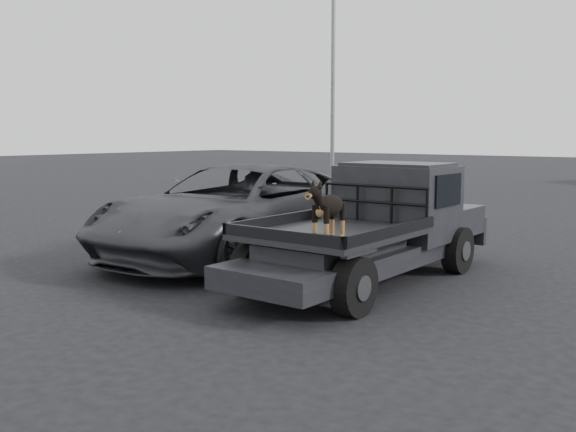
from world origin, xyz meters
The scene contains 6 objects.
ground centered at (0.00, 0.00, 0.00)m, with size 120.00×120.00×0.00m, color black.
flatbed_ute centered at (-0.67, 1.39, 0.46)m, with size 2.00×5.40×0.92m, color black, non-canonical shape.
ute_cab centered at (-0.67, 2.34, 1.36)m, with size 1.72×1.30×0.88m, color black, non-canonical shape.
headache_rack centered at (-0.67, 1.59, 1.20)m, with size 1.80×0.08×0.55m, color black, non-canonical shape.
dog centered at (-0.30, -0.20, 1.29)m, with size 0.32×0.60×0.74m, color black, non-canonical shape.
parked_suv centered at (-3.68, 1.81, 0.85)m, with size 2.83×6.14×1.71m, color #323237.
Camera 1 is at (4.25, -6.96, 2.26)m, focal length 40.00 mm.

